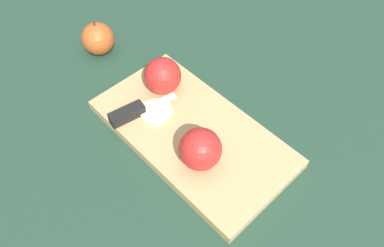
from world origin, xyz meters
name	(u,v)px	position (x,y,z in m)	size (l,w,h in m)	color
ground_plane	(192,136)	(0.00, 0.00, 0.00)	(4.00, 4.00, 0.00)	#1E3828
cutting_board	(192,133)	(0.00, 0.00, 0.01)	(0.43, 0.27, 0.02)	tan
apple_half_left	(200,149)	(-0.07, 0.03, 0.06)	(0.08, 0.08, 0.08)	red
apple_half_right	(163,76)	(0.13, -0.01, 0.06)	(0.08, 0.08, 0.08)	red
knife	(130,113)	(0.10, 0.08, 0.03)	(0.03, 0.15, 0.02)	silver
apple_slice	(156,111)	(0.08, 0.03, 0.02)	(0.07, 0.07, 0.01)	beige
apple_whole	(98,39)	(0.34, 0.04, 0.04)	(0.08, 0.08, 0.09)	#AD4C1E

